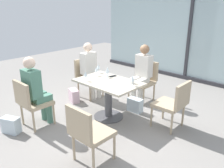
# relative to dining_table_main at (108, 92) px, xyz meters

# --- Properties ---
(ground_plane) EXTENTS (12.00, 12.00, 0.00)m
(ground_plane) POSITION_rel_dining_table_main_xyz_m (0.00, 0.00, -0.52)
(ground_plane) COLOR gray
(window_wall_backdrop) EXTENTS (5.80, 0.10, 2.70)m
(window_wall_backdrop) POSITION_rel_dining_table_main_xyz_m (0.00, 3.20, 0.69)
(window_wall_backdrop) COLOR #9EB7BC
(window_wall_backdrop) RESTS_ON ground_plane
(dining_table_main) EXTENTS (1.19, 0.78, 0.73)m
(dining_table_main) POSITION_rel_dining_table_main_xyz_m (0.00, 0.00, 0.00)
(dining_table_main) COLOR #BCB29E
(dining_table_main) RESTS_ON ground_plane
(chair_near_window) EXTENTS (0.46, 0.51, 0.87)m
(chair_near_window) POSITION_rel_dining_table_main_xyz_m (0.00, 1.16, -0.03)
(chair_near_window) COLOR tan
(chair_near_window) RESTS_ON ground_plane
(chair_front_left) EXTENTS (0.46, 0.50, 0.87)m
(chair_front_left) POSITION_rel_dining_table_main_xyz_m (-0.74, -1.16, -0.03)
(chair_front_left) COLOR tan
(chair_front_left) RESTS_ON ground_plane
(chair_far_left) EXTENTS (0.50, 0.46, 0.87)m
(chair_far_left) POSITION_rel_dining_table_main_xyz_m (-1.10, 0.46, -0.03)
(chair_far_left) COLOR tan
(chair_far_left) RESTS_ON ground_plane
(chair_far_right) EXTENTS (0.50, 0.46, 0.87)m
(chair_far_right) POSITION_rel_dining_table_main_xyz_m (1.10, 0.46, -0.03)
(chair_far_right) COLOR tan
(chair_far_right) RESTS_ON ground_plane
(chair_front_right) EXTENTS (0.46, 0.50, 0.87)m
(chair_front_right) POSITION_rel_dining_table_main_xyz_m (0.74, -1.16, -0.03)
(chair_front_right) COLOR tan
(chair_front_right) RESTS_ON ground_plane
(person_near_window) EXTENTS (0.34, 0.39, 1.26)m
(person_near_window) POSITION_rel_dining_table_main_xyz_m (-0.00, 1.05, 0.18)
(person_near_window) COLOR silver
(person_near_window) RESTS_ON ground_plane
(person_front_left) EXTENTS (0.34, 0.39, 1.26)m
(person_front_left) POSITION_rel_dining_table_main_xyz_m (-0.74, -1.05, 0.18)
(person_front_left) COLOR #4C7F6B
(person_front_left) RESTS_ON ground_plane
(person_far_left) EXTENTS (0.39, 0.34, 1.26)m
(person_far_left) POSITION_rel_dining_table_main_xyz_m (-0.99, 0.46, 0.18)
(person_far_left) COLOR silver
(person_far_left) RESTS_ON ground_plane
(wine_glass_0) EXTENTS (0.07, 0.07, 0.18)m
(wine_glass_0) POSITION_rel_dining_table_main_xyz_m (-0.24, 0.22, 0.34)
(wine_glass_0) COLOR silver
(wine_glass_0) RESTS_ON dining_table_main
(wine_glass_1) EXTENTS (0.07, 0.07, 0.18)m
(wine_glass_1) POSITION_rel_dining_table_main_xyz_m (-0.40, 0.09, 0.34)
(wine_glass_1) COLOR silver
(wine_glass_1) RESTS_ON dining_table_main
(wine_glass_2) EXTENTS (0.07, 0.07, 0.18)m
(wine_glass_2) POSITION_rel_dining_table_main_xyz_m (-0.51, 0.25, 0.34)
(wine_glass_2) COLOR silver
(wine_glass_2) RESTS_ON dining_table_main
(wine_glass_3) EXTENTS (0.07, 0.07, 0.18)m
(wine_glass_3) POSITION_rel_dining_table_main_xyz_m (-0.32, -0.27, 0.34)
(wine_glass_3) COLOR silver
(wine_glass_3) RESTS_ON dining_table_main
(wine_glass_4) EXTENTS (0.07, 0.07, 0.18)m
(wine_glass_4) POSITION_rel_dining_table_main_xyz_m (0.47, 0.11, 0.34)
(wine_glass_4) COLOR silver
(wine_glass_4) RESTS_ON dining_table_main
(wine_glass_5) EXTENTS (0.07, 0.07, 0.18)m
(wine_glass_5) POSITION_rel_dining_table_main_xyz_m (-0.18, 0.15, 0.34)
(wine_glass_5) COLOR silver
(wine_glass_5) RESTS_ON dining_table_main
(coffee_cup) EXTENTS (0.08, 0.08, 0.09)m
(coffee_cup) POSITION_rel_dining_table_main_xyz_m (0.40, 0.20, 0.25)
(coffee_cup) COLOR white
(coffee_cup) RESTS_ON dining_table_main
(cell_phone_on_table) EXTENTS (0.10, 0.16, 0.01)m
(cell_phone_on_table) POSITION_rel_dining_table_main_xyz_m (-0.14, 0.27, 0.21)
(cell_phone_on_table) COLOR black
(cell_phone_on_table) RESTS_ON dining_table_main
(handbag_0) EXTENTS (0.31, 0.17, 0.28)m
(handbag_0) POSITION_rel_dining_table_main_xyz_m (0.23, 0.54, -0.38)
(handbag_0) COLOR silver
(handbag_0) RESTS_ON ground_plane
(handbag_1) EXTENTS (0.34, 0.27, 0.28)m
(handbag_1) POSITION_rel_dining_table_main_xyz_m (-0.82, -1.53, -0.38)
(handbag_1) COLOR silver
(handbag_1) RESTS_ON ground_plane
(handbag_2) EXTENTS (0.34, 0.26, 0.28)m
(handbag_2) POSITION_rel_dining_table_main_xyz_m (-1.07, 0.01, -0.38)
(handbag_2) COLOR beige
(handbag_2) RESTS_ON ground_plane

